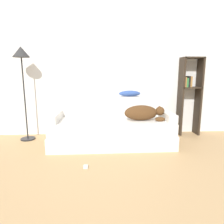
{
  "coord_description": "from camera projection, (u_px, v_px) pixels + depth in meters",
  "views": [
    {
      "loc": [
        0.01,
        -1.5,
        1.2
      ],
      "look_at": [
        0.21,
        1.71,
        0.58
      ],
      "focal_mm": 32.0,
      "sensor_mm": 36.0,
      "label": 1
    }
  ],
  "objects": [
    {
      "name": "laptop",
      "position": [
        108.0,
        120.0,
        3.34
      ],
      "size": [
        0.32,
        0.22,
        0.02
      ],
      "rotation": [
        0.0,
        0.0,
        -0.01
      ],
      "color": "silver",
      "rests_on": "couch"
    },
    {
      "name": "wall_back",
      "position": [
        99.0,
        66.0,
        3.88
      ],
      "size": [
        7.37,
        0.06,
        2.7
      ],
      "color": "white",
      "rests_on": "ground_plane"
    },
    {
      "name": "floor_lamp",
      "position": [
        22.0,
        63.0,
        3.46
      ],
      "size": [
        0.29,
        0.29,
        1.66
      ],
      "color": "#232326",
      "rests_on": "ground_plane"
    },
    {
      "name": "dog",
      "position": [
        143.0,
        113.0,
        3.32
      ],
      "size": [
        0.67,
        0.24,
        0.26
      ],
      "color": "#513319",
      "rests_on": "couch"
    },
    {
      "name": "power_adapter",
      "position": [
        86.0,
        167.0,
        2.58
      ],
      "size": [
        0.06,
        0.06,
        0.03
      ],
      "color": "silver",
      "rests_on": "ground_plane"
    },
    {
      "name": "couch",
      "position": [
        112.0,
        132.0,
        3.44
      ],
      "size": [
        2.04,
        0.88,
        0.43
      ],
      "color": "silver",
      "rests_on": "ground_plane"
    },
    {
      "name": "couch_arm_right",
      "position": [
        166.0,
        115.0,
        3.44
      ],
      "size": [
        0.15,
        0.69,
        0.13
      ],
      "color": "silver",
      "rests_on": "couch"
    },
    {
      "name": "throw_pillow",
      "position": [
        130.0,
        94.0,
        3.71
      ],
      "size": [
        0.4,
        0.14,
        0.11
      ],
      "color": "#335199",
      "rests_on": "couch_backrest"
    },
    {
      "name": "ground_plane",
      "position": [
        100.0,
        217.0,
        1.7
      ],
      "size": [
        20.0,
        20.0,
        0.0
      ],
      "primitive_type": "plane",
      "color": "tan"
    },
    {
      "name": "couch_arm_left",
      "position": [
        55.0,
        117.0,
        3.32
      ],
      "size": [
        0.15,
        0.69,
        0.13
      ],
      "color": "silver",
      "rests_on": "couch"
    },
    {
      "name": "couch_backrest",
      "position": [
        110.0,
        106.0,
        3.73
      ],
      "size": [
        2.0,
        0.15,
        0.35
      ],
      "color": "silver",
      "rests_on": "couch"
    },
    {
      "name": "bookshelf",
      "position": [
        189.0,
        92.0,
        3.9
      ],
      "size": [
        0.4,
        0.26,
        1.51
      ],
      "color": "#2D2319",
      "rests_on": "ground_plane"
    }
  ]
}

